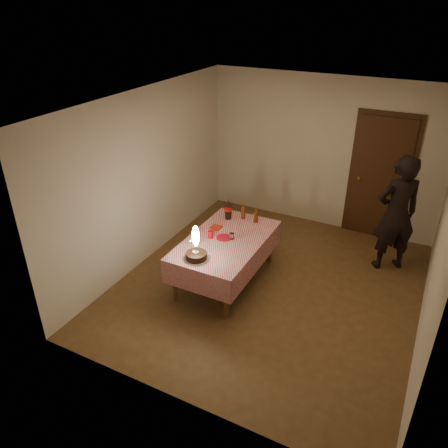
{
  "coord_description": "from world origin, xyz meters",
  "views": [
    {
      "loc": [
        1.75,
        -4.83,
        3.75
      ],
      "look_at": [
        -0.63,
        -0.19,
        0.95
      ],
      "focal_mm": 35.0,
      "sensor_mm": 36.0,
      "label": 1
    }
  ],
  "objects": [
    {
      "name": "ground",
      "position": [
        0.0,
        0.0,
        0.0
      ],
      "size": [
        4.0,
        4.5,
        0.01
      ],
      "primitive_type": "cube",
      "color": "brown",
      "rests_on": "ground"
    },
    {
      "name": "dining_table",
      "position": [
        -0.63,
        -0.14,
        0.59
      ],
      "size": [
        1.02,
        1.72,
        0.69
      ],
      "color": "brown",
      "rests_on": "ground"
    },
    {
      "name": "birthday_cake",
      "position": [
        -0.74,
        -0.76,
        0.81
      ],
      "size": [
        0.34,
        0.34,
        0.48
      ],
      "color": "white",
      "rests_on": "dining_table"
    },
    {
      "name": "red_plate",
      "position": [
        -0.66,
        -0.12,
        0.69
      ],
      "size": [
        0.22,
        0.22,
        0.01
      ],
      "primitive_type": "cylinder",
      "color": "red",
      "rests_on": "dining_table"
    },
    {
      "name": "amber_bottle_left",
      "position": [
        -0.67,
        0.54,
        0.8
      ],
      "size": [
        0.06,
        0.06,
        0.26
      ],
      "color": "#51260D",
      "rests_on": "dining_table"
    },
    {
      "name": "amber_bottle_right",
      "position": [
        -0.45,
        0.52,
        0.8
      ],
      "size": [
        0.06,
        0.06,
        0.26
      ],
      "color": "#51260D",
      "rests_on": "dining_table"
    },
    {
      "name": "napkin_stack",
      "position": [
        -0.9,
        0.09,
        0.7
      ],
      "size": [
        0.15,
        0.15,
        0.02
      ],
      "primitive_type": "cube",
      "color": "red",
      "rests_on": "dining_table"
    },
    {
      "name": "photographer",
      "position": [
        1.41,
        1.31,
        0.9
      ],
      "size": [
        0.78,
        0.72,
        1.79
      ],
      "color": "black",
      "rests_on": "ground"
    },
    {
      "name": "cola_bottle",
      "position": [
        -0.87,
        0.44,
        0.84
      ],
      "size": [
        0.1,
        0.1,
        0.32
      ],
      "color": "black",
      "rests_on": "dining_table"
    },
    {
      "name": "clear_cup",
      "position": [
        -0.55,
        -0.09,
        0.73
      ],
      "size": [
        0.07,
        0.07,
        0.09
      ],
      "primitive_type": "cylinder",
      "color": "silver",
      "rests_on": "dining_table"
    },
    {
      "name": "room_shell",
      "position": [
        0.03,
        0.08,
        1.65
      ],
      "size": [
        4.04,
        4.54,
        2.62
      ],
      "color": "beige",
      "rests_on": "ground"
    },
    {
      "name": "red_cup",
      "position": [
        -0.83,
        -0.19,
        0.74
      ],
      "size": [
        0.08,
        0.08,
        0.1
      ],
      "primitive_type": "cylinder",
      "color": "#A80B11",
      "rests_on": "dining_table"
    }
  ]
}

